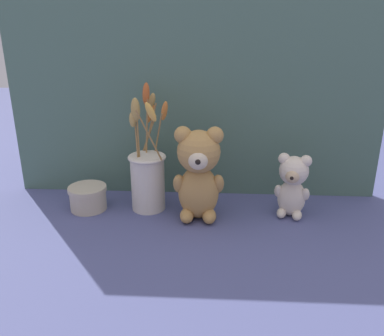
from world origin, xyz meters
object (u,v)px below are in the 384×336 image
(teddy_bear_medium, at_px, (293,184))
(flower_vase, at_px, (148,174))
(teddy_bear_large, at_px, (199,172))
(decorative_tin_tall, at_px, (88,198))

(teddy_bear_medium, distance_m, flower_vase, 0.39)
(teddy_bear_large, distance_m, decorative_tin_tall, 0.32)
(flower_vase, bearing_deg, teddy_bear_large, -18.54)
(teddy_bear_medium, distance_m, decorative_tin_tall, 0.56)
(teddy_bear_large, relative_size, teddy_bear_medium, 1.44)
(teddy_bear_medium, height_order, decorative_tin_tall, teddy_bear_medium)
(teddy_bear_large, xyz_separation_m, teddy_bear_medium, (0.25, 0.02, -0.04))
(decorative_tin_tall, bearing_deg, teddy_bear_large, -5.96)
(teddy_bear_large, height_order, flower_vase, flower_vase)
(teddy_bear_large, distance_m, teddy_bear_medium, 0.25)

